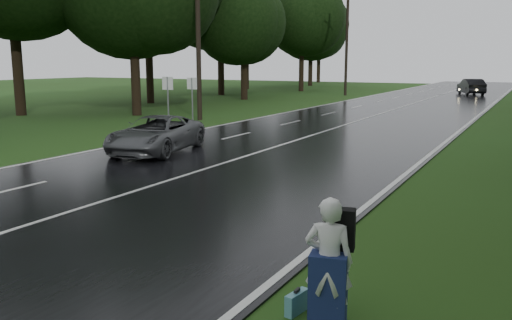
{
  "coord_description": "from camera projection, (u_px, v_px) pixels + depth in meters",
  "views": [
    {
      "loc": [
        9.25,
        -6.9,
        3.4
      ],
      "look_at": [
        3.38,
        4.03,
        1.1
      ],
      "focal_mm": 37.29,
      "sensor_mm": 36.0,
      "label": 1
    }
  ],
  "objects": [
    {
      "name": "ground",
      "position": [
        18.0,
        230.0,
        10.9
      ],
      "size": [
        160.0,
        160.0,
        0.0
      ],
      "primitive_type": "plane",
      "color": "#214514",
      "rests_on": "ground"
    },
    {
      "name": "road",
      "position": [
        342.0,
        126.0,
        28.22
      ],
      "size": [
        12.0,
        140.0,
        0.04
      ],
      "primitive_type": "cube",
      "color": "black",
      "rests_on": "ground"
    },
    {
      "name": "lane_center",
      "position": [
        342.0,
        126.0,
        28.22
      ],
      "size": [
        0.12,
        140.0,
        0.01
      ],
      "primitive_type": "cube",
      "color": "silver",
      "rests_on": "road"
    },
    {
      "name": "grey_car",
      "position": [
        156.0,
        134.0,
        19.91
      ],
      "size": [
        3.22,
        5.24,
        1.36
      ],
      "primitive_type": "imported",
      "rotation": [
        0.0,
        0.0,
        0.21
      ],
      "color": "#4A4D4F",
      "rests_on": "road"
    },
    {
      "name": "far_car",
      "position": [
        471.0,
        87.0,
        54.63
      ],
      "size": [
        3.41,
        5.2,
        1.62
      ],
      "primitive_type": "imported",
      "rotation": [
        0.0,
        0.0,
        3.52
      ],
      "color": "black",
      "rests_on": "road"
    },
    {
      "name": "hitchhiker",
      "position": [
        329.0,
        266.0,
        6.88
      ],
      "size": [
        0.7,
        0.66,
        1.72
      ],
      "color": "silver",
      "rests_on": "ground"
    },
    {
      "name": "suitcase",
      "position": [
        297.0,
        303.0,
        7.28
      ],
      "size": [
        0.2,
        0.44,
        0.3
      ],
      "primitive_type": "cube",
      "rotation": [
        0.0,
        0.0,
        6.1
      ],
      "color": "teal",
      "rests_on": "ground"
    },
    {
      "name": "utility_pole_mid",
      "position": [
        200.0,
        120.0,
        31.42
      ],
      "size": [
        1.8,
        0.28,
        10.86
      ],
      "primitive_type": null,
      "color": "black",
      "rests_on": "ground"
    },
    {
      "name": "utility_pole_far",
      "position": [
        345.0,
        95.0,
        54.16
      ],
      "size": [
        1.8,
        0.28,
        10.75
      ],
      "primitive_type": null,
      "color": "black",
      "rests_on": "ground"
    },
    {
      "name": "road_sign_a",
      "position": [
        169.0,
        130.0,
        26.77
      ],
      "size": [
        0.64,
        0.1,
        2.66
      ],
      "primitive_type": null,
      "color": "white",
      "rests_on": "ground"
    },
    {
      "name": "road_sign_b",
      "position": [
        193.0,
        126.0,
        28.58
      ],
      "size": [
        0.61,
        0.1,
        2.56
      ],
      "primitive_type": null,
      "color": "white",
      "rests_on": "ground"
    },
    {
      "name": "tree_left_d",
      "position": [
        137.0,
        115.0,
        34.2
      ],
      "size": [
        9.14,
        9.14,
        14.28
      ],
      "primitive_type": null,
      "color": "black",
      "rests_on": "ground"
    },
    {
      "name": "tree_left_e",
      "position": [
        244.0,
        99.0,
        48.28
      ],
      "size": [
        7.71,
        7.71,
        12.04
      ],
      "primitive_type": null,
      "color": "black",
      "rests_on": "ground"
    },
    {
      "name": "tree_left_f",
      "position": [
        301.0,
        91.0,
        61.85
      ],
      "size": [
        9.6,
        9.6,
        14.99
      ],
      "primitive_type": null,
      "color": "black",
      "rests_on": "ground"
    }
  ]
}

